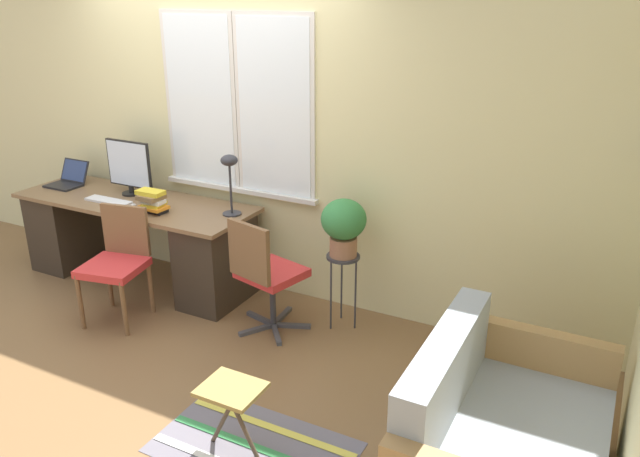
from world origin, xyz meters
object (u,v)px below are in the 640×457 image
at_px(office_chair_swivel, 265,272).
at_px(folding_stool, 232,395).
at_px(laptop, 68,180).
at_px(couch_loveseat, 499,450).
at_px(desk_chair_wooden, 117,260).
at_px(plant_stand, 343,264).
at_px(book_stack, 153,201).
at_px(keyboard, 108,201).
at_px(monitor, 129,167).
at_px(potted_plant, 344,223).
at_px(desk_lamp, 230,170).
at_px(mouse, 133,206).

relative_size(office_chair_swivel, folding_stool, 2.14).
xyz_separation_m(laptop, couch_loveseat, (4.08, -1.13, -0.49)).
height_order(desk_chair_wooden, office_chair_swivel, office_chair_swivel).
xyz_separation_m(desk_chair_wooden, plant_stand, (1.55, 0.66, 0.03)).
bearing_deg(book_stack, keyboard, 177.19).
bearing_deg(monitor, potted_plant, -0.61).
bearing_deg(couch_loveseat, plant_stand, 49.85).
xyz_separation_m(office_chair_swivel, potted_plant, (0.46, 0.33, 0.34)).
height_order(keyboard, folding_stool, keyboard).
xyz_separation_m(book_stack, plant_stand, (1.52, 0.25, -0.32)).
distance_m(desk_lamp, couch_loveseat, 2.74).
bearing_deg(keyboard, potted_plant, 6.34).
bearing_deg(desk_lamp, book_stack, -156.94).
distance_m(mouse, folding_stool, 2.24).
relative_size(mouse, potted_plant, 0.14).
bearing_deg(couch_loveseat, potted_plant, 49.85).
xyz_separation_m(keyboard, couch_loveseat, (3.42, -0.95, -0.45)).
bearing_deg(desk_lamp, monitor, 178.49).
distance_m(plant_stand, folding_stool, 1.50).
height_order(desk_lamp, couch_loveseat, desk_lamp).
relative_size(keyboard, folding_stool, 1.03).
xyz_separation_m(laptop, potted_plant, (2.68, 0.05, 0.04)).
relative_size(desk_chair_wooden, folding_stool, 2.08).
bearing_deg(desk_lamp, potted_plant, 0.38).
xyz_separation_m(office_chair_swivel, folding_stool, (0.52, -1.17, -0.12)).
bearing_deg(couch_loveseat, desk_lamp, 63.48).
distance_m(mouse, potted_plant, 1.76).
relative_size(desk_lamp, plant_stand, 0.83).
xyz_separation_m(keyboard, desk_lamp, (1.07, 0.22, 0.35)).
bearing_deg(laptop, plant_stand, 1.04).
height_order(book_stack, potted_plant, potted_plant).
relative_size(keyboard, potted_plant, 1.00).
relative_size(book_stack, potted_plant, 0.56).
height_order(office_chair_swivel, folding_stool, office_chair_swivel).
height_order(keyboard, desk_lamp, desk_lamp).
distance_m(laptop, office_chair_swivel, 2.26).
xyz_separation_m(keyboard, plant_stand, (2.02, 0.22, -0.24)).
relative_size(couch_loveseat, potted_plant, 3.03).
relative_size(book_stack, desk_chair_wooden, 0.28).
xyz_separation_m(book_stack, potted_plant, (1.52, 0.25, -0.00)).
bearing_deg(potted_plant, book_stack, -170.70).
bearing_deg(folding_stool, potted_plant, 92.39).
relative_size(monitor, plant_stand, 0.81).
height_order(keyboard, book_stack, book_stack).
xyz_separation_m(potted_plant, folding_stool, (0.06, -1.49, -0.46)).
distance_m(monitor, couch_loveseat, 3.67).
height_order(laptop, office_chair_swivel, laptop).
bearing_deg(potted_plant, couch_loveseat, -40.15).
distance_m(desk_lamp, office_chair_swivel, 0.85).
distance_m(laptop, mouse, 0.96).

